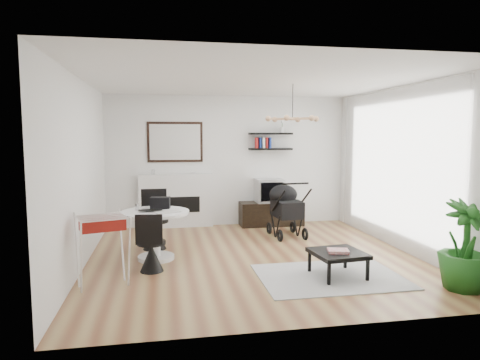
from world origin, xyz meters
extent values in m
plane|color=brown|center=(0.00, 0.00, 0.00)|extent=(5.00, 5.00, 0.00)
plane|color=white|center=(0.00, 0.00, 2.70)|extent=(5.00, 5.00, 0.00)
plane|color=white|center=(0.00, 2.50, 1.35)|extent=(5.00, 0.00, 5.00)
plane|color=white|center=(-2.50, 0.00, 1.35)|extent=(0.00, 5.00, 5.00)
plane|color=white|center=(2.50, 0.00, 1.35)|extent=(0.00, 5.00, 5.00)
cube|color=white|center=(2.40, 0.20, 1.35)|extent=(0.04, 3.60, 2.60)
cube|color=white|center=(-1.10, 2.42, 0.55)|extent=(1.50, 0.15, 1.10)
cube|color=black|center=(-1.10, 2.36, 0.48)|extent=(0.95, 0.06, 0.32)
cube|color=black|center=(-1.10, 2.48, 1.75)|extent=(1.12, 0.03, 0.82)
cube|color=white|center=(-1.10, 2.46, 1.75)|extent=(1.02, 0.01, 0.72)
cube|color=black|center=(0.87, 2.37, 1.60)|extent=(0.90, 0.25, 0.04)
cube|color=black|center=(0.87, 2.37, 1.92)|extent=(0.90, 0.25, 0.04)
cube|color=black|center=(0.87, 2.26, 0.25)|extent=(1.32, 0.46, 0.50)
cube|color=silver|center=(0.82, 2.26, 0.74)|extent=(0.56, 0.49, 0.49)
cube|color=black|center=(0.82, 2.02, 0.74)|extent=(0.47, 0.01, 0.39)
cylinder|color=white|center=(-1.48, 0.16, 0.03)|extent=(0.55, 0.55, 0.06)
cylinder|color=white|center=(-1.48, 0.16, 0.38)|extent=(0.14, 0.14, 0.65)
cylinder|color=white|center=(-1.48, 0.16, 0.73)|extent=(1.02, 1.02, 0.04)
imported|color=black|center=(-1.56, 0.08, 0.76)|extent=(0.36, 0.24, 0.03)
cube|color=black|center=(-1.41, 0.38, 0.84)|extent=(0.32, 0.22, 0.18)
cube|color=silver|center=(-1.32, 0.08, 0.75)|extent=(0.44, 0.40, 0.01)
cylinder|color=white|center=(-1.76, 0.30, 0.80)|extent=(0.06, 0.06, 0.10)
cylinder|color=black|center=(-1.52, 0.77, 0.48)|extent=(0.47, 0.47, 0.05)
cone|color=black|center=(-1.52, 0.77, 0.22)|extent=(0.38, 0.38, 0.45)
cube|color=black|center=(-1.51, 0.98, 0.74)|extent=(0.43, 0.04, 0.48)
cylinder|color=black|center=(-1.53, -0.42, 0.41)|extent=(0.40, 0.40, 0.05)
cone|color=black|center=(-1.53, -0.42, 0.19)|extent=(0.33, 0.33, 0.38)
cube|color=black|center=(-1.56, -0.60, 0.63)|extent=(0.36, 0.08, 0.41)
cube|color=maroon|center=(-2.12, -0.92, 0.80)|extent=(0.58, 0.44, 0.14)
cube|color=black|center=(0.90, 1.23, 0.53)|extent=(0.48, 0.69, 0.31)
ellipsoid|color=black|center=(0.89, 1.43, 0.77)|extent=(0.53, 0.53, 0.37)
cylinder|color=black|center=(0.93, 0.82, 1.04)|extent=(0.48, 0.07, 0.03)
torus|color=black|center=(0.64, 1.52, 0.10)|extent=(0.07, 0.23, 0.23)
torus|color=black|center=(1.12, 1.56, 0.10)|extent=(0.07, 0.23, 0.23)
torus|color=black|center=(0.68, 0.91, 0.10)|extent=(0.07, 0.23, 0.23)
torus|color=black|center=(1.16, 0.94, 0.10)|extent=(0.07, 0.23, 0.23)
cube|color=gray|center=(0.82, -1.09, 0.01)|extent=(1.89, 1.37, 0.01)
cube|color=black|center=(0.92, -1.10, 0.32)|extent=(0.72, 0.72, 0.06)
cube|color=black|center=(0.67, -1.40, 0.15)|extent=(0.04, 0.04, 0.28)
cube|color=black|center=(1.23, -1.34, 0.15)|extent=(0.04, 0.04, 0.28)
cube|color=black|center=(0.61, -0.85, 0.15)|extent=(0.04, 0.04, 0.28)
cube|color=black|center=(1.17, -0.79, 0.15)|extent=(0.04, 0.04, 0.28)
cube|color=#B82E32|center=(0.90, -1.14, 0.37)|extent=(0.31, 0.27, 0.04)
imported|color=#1D5A19|center=(2.25, -1.82, 0.55)|extent=(0.77, 0.77, 1.11)
camera|label=1|loc=(-1.36, -6.34, 1.89)|focal=32.00mm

